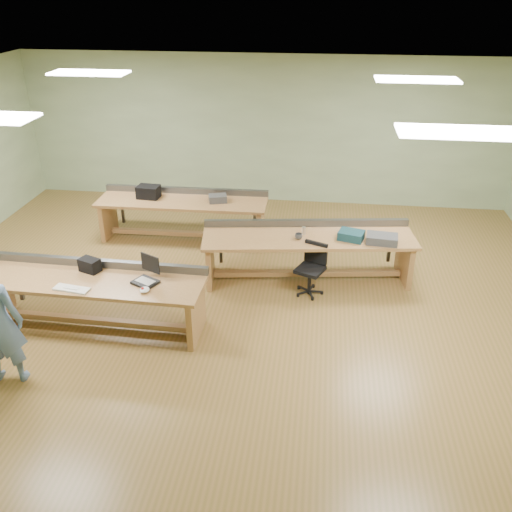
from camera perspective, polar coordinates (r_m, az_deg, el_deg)
name	(u,v)px	position (r m, az deg, el deg)	size (l,w,h in m)	color
floor	(235,295)	(8.26, -2.18, -4.15)	(10.00, 10.00, 0.00)	brown
ceiling	(231,93)	(7.16, -2.62, 16.75)	(10.00, 10.00, 0.00)	silver
wall_back	(265,131)	(11.35, 0.93, 13.06)	(10.00, 0.04, 3.00)	#9EB488
wall_front	(148,404)	(4.24, -11.33, -15.04)	(10.00, 0.04, 3.00)	#9EB488
fluor_panels	(231,96)	(7.16, -2.61, 16.52)	(6.20, 3.50, 0.03)	white
workbench_front	(92,291)	(7.61, -16.86, -3.50)	(3.08, 0.89, 0.86)	#B1834B
workbench_mid	(308,246)	(8.50, 5.48, 1.05)	(3.36, 1.31, 0.86)	#B1834B
workbench_back	(183,209)	(9.91, -7.67, 4.88)	(3.04, 0.85, 0.86)	#B1834B
laptop_base	(145,282)	(7.22, -11.57, -2.72)	(0.31, 0.25, 0.03)	black
laptop_screen	(150,263)	(7.18, -11.06, -0.75)	(0.31, 0.01, 0.24)	black
keyboard	(72,289)	(7.32, -18.84, -3.31)	(0.47, 0.16, 0.03)	silver
trackball_mouse	(144,290)	(7.02, -11.66, -3.50)	(0.12, 0.15, 0.06)	white
camera_bag	(90,265)	(7.66, -17.10, -0.92)	(0.27, 0.17, 0.18)	black
task_chair	(311,276)	(8.22, 5.79, -2.07)	(0.57, 0.57, 0.80)	black
parts_bin_teal	(351,235)	(8.35, 9.99, 2.16)	(0.37, 0.28, 0.13)	#143741
parts_bin_grey	(382,239)	(8.33, 13.12, 1.76)	(0.46, 0.29, 0.13)	#3B3C3E
mug	(299,236)	(8.27, 4.51, 2.08)	(0.11, 0.11, 0.09)	#3B3C3E
drinks_can	(304,231)	(8.42, 5.04, 2.67)	(0.07, 0.07, 0.12)	silver
storage_box_back	(148,192)	(9.99, -11.25, 6.64)	(0.39, 0.28, 0.22)	black
tray_back	(218,198)	(9.66, -4.05, 6.07)	(0.31, 0.23, 0.12)	#3B3C3E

